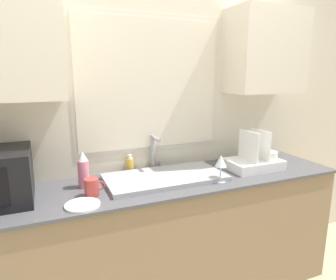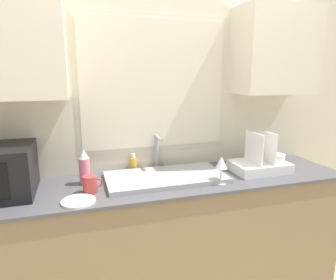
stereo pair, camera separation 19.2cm
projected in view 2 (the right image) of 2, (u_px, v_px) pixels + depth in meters
countertop at (166, 239)px, 2.10m from camera, size 2.52×0.60×0.89m
wall_back at (155, 101)px, 2.16m from camera, size 6.00×0.38×2.60m
sink_basin at (166, 177)px, 2.01m from camera, size 0.79×0.40×0.03m
faucet at (158, 150)px, 2.19m from camera, size 0.08×0.15×0.26m
dish_rack at (261, 164)px, 2.17m from camera, size 0.40×0.27×0.29m
spray_bottle at (84, 167)px, 1.91m from camera, size 0.07×0.07×0.23m
soap_bottle at (133, 163)px, 2.18m from camera, size 0.05×0.05×0.13m
mug_near_sink at (90, 184)px, 1.78m from camera, size 0.12×0.08×0.10m
wine_glass at (221, 163)px, 1.91m from camera, size 0.08×0.08×0.18m
small_plate at (78, 201)px, 1.66m from camera, size 0.19×0.19×0.01m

